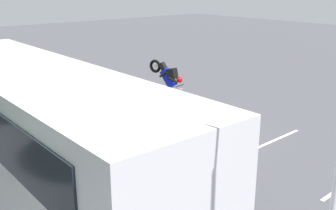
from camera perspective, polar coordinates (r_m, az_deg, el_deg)
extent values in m
plane|color=#424247|center=(13.58, 1.17, -4.68)|extent=(80.00, 80.00, 0.00)
cube|color=silver|center=(9.54, -18.02, -3.30)|extent=(10.31, 2.55, 2.80)
cube|color=black|center=(9.88, -11.53, 1.31)|extent=(8.65, 0.08, 1.01)
cube|color=#1959B2|center=(10.23, -11.19, -4.74)|extent=(9.06, 0.08, 0.28)
cube|color=black|center=(10.20, -17.17, -11.89)|extent=(9.48, 2.35, 0.45)
torus|color=black|center=(13.55, -18.97, -3.44)|extent=(1.00, 0.33, 1.00)
cylinder|color=black|center=(9.89, 5.02, -10.47)|extent=(0.12, 0.12, 0.77)
cube|color=black|center=(10.12, 5.12, -12.52)|extent=(0.11, 0.26, 0.10)
cylinder|color=black|center=(9.80, 5.71, -10.78)|extent=(0.12, 0.12, 0.77)
cube|color=black|center=(10.03, 5.80, -12.84)|extent=(0.11, 0.26, 0.10)
cube|color=silver|center=(9.54, 5.48, -6.86)|extent=(0.39, 0.29, 0.64)
cylinder|color=silver|center=(9.68, 4.44, -6.35)|extent=(0.09, 0.09, 0.61)
sphere|color=tan|center=(9.80, 4.40, -7.99)|extent=(0.09, 0.09, 0.09)
cylinder|color=silver|center=(9.38, 6.56, -7.21)|extent=(0.09, 0.09, 0.61)
sphere|color=tan|center=(9.51, 6.50, -8.88)|extent=(0.09, 0.09, 0.09)
sphere|color=tan|center=(9.36, 5.56, -4.30)|extent=(0.24, 0.24, 0.23)
cylinder|color=black|center=(10.50, 0.71, -8.85)|extent=(0.13, 0.13, 0.73)
cube|color=black|center=(10.70, 0.88, -10.70)|extent=(0.13, 0.27, 0.10)
cylinder|color=black|center=(10.38, 1.22, -9.17)|extent=(0.13, 0.13, 0.73)
cube|color=black|center=(10.58, 1.39, -11.03)|extent=(0.13, 0.27, 0.10)
cube|color=black|center=(10.16, 0.99, -5.63)|extent=(0.41, 0.32, 0.61)
cylinder|color=black|center=(10.34, 0.22, -5.13)|extent=(0.10, 0.10, 0.58)
sphere|color=tan|center=(10.45, 0.22, -6.59)|extent=(0.10, 0.10, 0.09)
cylinder|color=black|center=(9.98, 1.78, -5.99)|extent=(0.10, 0.10, 0.58)
sphere|color=tan|center=(10.09, 1.77, -7.49)|extent=(0.10, 0.10, 0.09)
sphere|color=tan|center=(10.00, 1.00, -3.34)|extent=(0.24, 0.24, 0.22)
cylinder|color=black|center=(11.08, -3.70, -7.29)|extent=(0.14, 0.14, 0.77)
cube|color=black|center=(11.27, -3.47, -9.21)|extent=(0.15, 0.28, 0.10)
cylinder|color=black|center=(10.94, -3.35, -7.60)|extent=(0.14, 0.14, 0.77)
cube|color=black|center=(11.14, -3.12, -9.53)|extent=(0.15, 0.28, 0.10)
cube|color=silver|center=(10.73, -3.59, -4.02)|extent=(0.43, 0.36, 0.64)
cylinder|color=silver|center=(10.93, -4.11, -3.53)|extent=(0.11, 0.11, 0.61)
sphere|color=tan|center=(11.05, -4.08, -5.02)|extent=(0.11, 0.11, 0.09)
cylinder|color=silver|center=(10.53, -3.05, -4.35)|extent=(0.11, 0.11, 0.61)
sphere|color=tan|center=(10.64, -3.03, -5.88)|extent=(0.11, 0.11, 0.09)
sphere|color=tan|center=(10.58, -3.64, -1.71)|extent=(0.28, 0.28, 0.23)
cylinder|color=black|center=(11.79, -6.08, -5.86)|extent=(0.14, 0.14, 0.75)
cube|color=black|center=(11.98, -5.89, -7.60)|extent=(0.16, 0.28, 0.10)
cylinder|color=black|center=(11.69, -5.50, -6.05)|extent=(0.14, 0.14, 0.75)
cube|color=black|center=(11.89, -5.31, -7.80)|extent=(0.16, 0.28, 0.10)
cube|color=maroon|center=(11.49, -5.89, -2.80)|extent=(0.43, 0.36, 0.62)
cylinder|color=maroon|center=(11.64, -6.77, -2.48)|extent=(0.11, 0.11, 0.59)
sphere|color=tan|center=(11.74, -6.72, -3.85)|extent=(0.11, 0.11, 0.09)
cylinder|color=maroon|center=(11.33, -4.99, -2.98)|extent=(0.11, 0.11, 0.59)
sphere|color=tan|center=(11.44, -4.95, -4.37)|extent=(0.11, 0.11, 0.09)
sphere|color=tan|center=(11.35, -5.96, -0.69)|extent=(0.27, 0.27, 0.23)
cylinder|color=black|center=(12.68, -8.69, -4.22)|extent=(0.12, 0.12, 0.77)
cube|color=black|center=(12.86, -8.46, -5.92)|extent=(0.11, 0.26, 0.10)
cylinder|color=black|center=(12.55, -8.32, -4.43)|extent=(0.12, 0.12, 0.77)
cube|color=black|center=(12.73, -8.09, -6.15)|extent=(0.11, 0.26, 0.10)
cube|color=#D8F233|center=(12.38, -8.65, -1.28)|extent=(0.39, 0.29, 0.64)
cube|color=silver|center=(12.38, -8.65, -1.28)|extent=(0.40, 0.30, 0.06)
cylinder|color=#D8F233|center=(12.57, -9.21, -0.94)|extent=(0.09, 0.09, 0.61)
sphere|color=tan|center=(12.67, -9.15, -2.25)|extent=(0.09, 0.09, 0.09)
cylinder|color=#D8F233|center=(12.18, -8.08, -1.49)|extent=(0.09, 0.09, 0.61)
sphere|color=tan|center=(12.28, -8.02, -2.84)|extent=(0.09, 0.09, 0.09)
sphere|color=tan|center=(12.25, -8.75, 0.74)|extent=(0.24, 0.24, 0.23)
torus|color=black|center=(12.96, -12.71, -4.78)|extent=(0.61, 0.18, 0.60)
cylinder|color=silver|center=(12.96, -12.71, -4.78)|extent=(0.13, 0.11, 0.12)
torus|color=black|center=(11.84, -8.90, -6.70)|extent=(0.61, 0.18, 0.60)
cylinder|color=silver|center=(11.84, -8.90, -6.70)|extent=(0.13, 0.13, 0.12)
cylinder|color=silver|center=(12.80, -12.69, -3.39)|extent=(0.32, 0.08, 0.67)
cube|color=#0C19B2|center=(12.33, -11.17, -4.19)|extent=(0.86, 0.35, 0.36)
cube|color=black|center=(11.94, -9.89, -4.58)|extent=(0.54, 0.26, 0.20)
cylinder|color=silver|center=(12.05, -10.69, -5.74)|extent=(0.46, 0.12, 0.08)
cylinder|color=black|center=(12.66, -12.66, -2.17)|extent=(0.08, 0.58, 0.04)
torus|color=black|center=(17.64, 0.41, 1.52)|extent=(0.61, 0.27, 0.60)
cylinder|color=silver|center=(17.64, 0.41, 1.52)|extent=(0.14, 0.13, 0.12)
torus|color=black|center=(17.87, -1.84, 5.56)|extent=(0.85, 0.33, 0.84)
cylinder|color=silver|center=(17.87, -1.84, 5.56)|extent=(0.15, 0.15, 0.12)
cylinder|color=silver|center=(17.44, 1.09, 2.18)|extent=(0.69, 0.22, 0.23)
cube|color=#0C19B2|center=(17.53, 0.09, 3.85)|extent=(0.83, 0.46, 0.89)
cube|color=black|center=(17.58, -0.56, 5.28)|extent=(0.51, 0.33, 0.54)
cylinder|color=silver|center=(17.82, -0.65, 4.62)|extent=(0.34, 0.16, 0.41)
cylinder|color=black|center=(17.26, 1.67, 2.77)|extent=(0.17, 0.57, 0.04)
cube|color=black|center=(17.37, 0.60, 4.51)|extent=(0.51, 0.44, 0.50)
sphere|color=red|center=(17.21, 1.65, 3.63)|extent=(0.31, 0.31, 0.26)
cylinder|color=black|center=(17.18, 0.72, 3.57)|extent=(0.46, 0.20, 0.23)
cylinder|color=black|center=(17.45, -0.71, 4.40)|extent=(0.39, 0.19, 0.32)
cylinder|color=black|center=(17.47, 1.40, 3.79)|extent=(0.46, 0.20, 0.23)
cylinder|color=black|center=(17.73, -0.02, 4.60)|extent=(0.39, 0.19, 0.32)
cylinder|color=silver|center=(4.64, 22.61, -12.73)|extent=(0.08, 0.08, 5.67)
cube|color=orange|center=(16.28, 2.83, -0.89)|extent=(0.34, 0.34, 0.03)
cone|color=orange|center=(16.19, 2.84, 0.17)|extent=(0.26, 0.26, 0.60)
cylinder|color=white|center=(16.20, 2.84, 0.07)|extent=(0.19, 0.19, 0.07)
cube|color=white|center=(13.48, 13.92, -5.37)|extent=(0.21, 3.69, 0.01)
cube|color=white|center=(15.26, 4.91, -2.23)|extent=(0.22, 4.11, 0.01)
cube|color=white|center=(17.37, -2.04, 0.24)|extent=(0.22, 4.21, 0.01)
cube|color=white|center=(19.71, -7.42, 2.16)|extent=(0.20, 3.54, 0.01)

